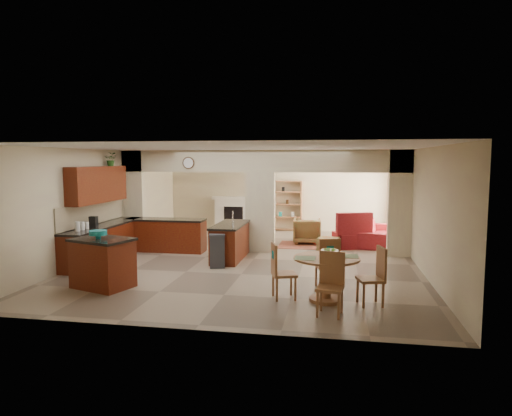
% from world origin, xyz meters
% --- Properties ---
extents(floor, '(10.00, 10.00, 0.00)m').
position_xyz_m(floor, '(0.00, 0.00, 0.00)').
color(floor, '#83715B').
rests_on(floor, ground).
extents(ceiling, '(10.00, 10.00, 0.00)m').
position_xyz_m(ceiling, '(0.00, 0.00, 2.80)').
color(ceiling, white).
rests_on(ceiling, wall_back).
extents(wall_back, '(8.00, 0.00, 8.00)m').
position_xyz_m(wall_back, '(0.00, 5.00, 1.40)').
color(wall_back, '#C0A98D').
rests_on(wall_back, floor).
extents(wall_front, '(8.00, 0.00, 8.00)m').
position_xyz_m(wall_front, '(0.00, -5.00, 1.40)').
color(wall_front, '#C0A98D').
rests_on(wall_front, floor).
extents(wall_left, '(0.00, 10.00, 10.00)m').
position_xyz_m(wall_left, '(-4.00, 0.00, 1.40)').
color(wall_left, '#C0A98D').
rests_on(wall_left, floor).
extents(wall_right, '(0.00, 10.00, 10.00)m').
position_xyz_m(wall_right, '(4.00, 0.00, 1.40)').
color(wall_right, '#C0A98D').
rests_on(wall_right, floor).
extents(partition_left_pier, '(0.60, 0.25, 2.80)m').
position_xyz_m(partition_left_pier, '(-3.70, 1.00, 1.40)').
color(partition_left_pier, '#C0A98D').
rests_on(partition_left_pier, floor).
extents(partition_center_pier, '(0.80, 0.25, 2.20)m').
position_xyz_m(partition_center_pier, '(0.00, 1.00, 1.10)').
color(partition_center_pier, '#C0A98D').
rests_on(partition_center_pier, floor).
extents(partition_right_pier, '(0.60, 0.25, 2.80)m').
position_xyz_m(partition_right_pier, '(3.70, 1.00, 1.40)').
color(partition_right_pier, '#C0A98D').
rests_on(partition_right_pier, floor).
extents(partition_header, '(8.00, 0.25, 0.60)m').
position_xyz_m(partition_header, '(0.00, 1.00, 2.50)').
color(partition_header, '#C0A98D').
rests_on(partition_header, partition_center_pier).
extents(kitchen_counter, '(2.52, 3.29, 1.48)m').
position_xyz_m(kitchen_counter, '(-3.26, -0.25, 0.46)').
color(kitchen_counter, '#440A07').
rests_on(kitchen_counter, floor).
extents(upper_cabinets, '(0.35, 2.40, 0.90)m').
position_xyz_m(upper_cabinets, '(-3.82, -0.80, 1.92)').
color(upper_cabinets, '#440A07').
rests_on(upper_cabinets, wall_left).
extents(peninsula, '(0.70, 1.85, 0.91)m').
position_xyz_m(peninsula, '(-0.60, -0.11, 0.46)').
color(peninsula, '#440A07').
rests_on(peninsula, floor).
extents(wall_clock, '(0.34, 0.03, 0.34)m').
position_xyz_m(wall_clock, '(-2.00, 0.85, 2.45)').
color(wall_clock, '#492F18').
rests_on(wall_clock, partition_header).
extents(rug, '(1.60, 1.30, 0.01)m').
position_xyz_m(rug, '(1.20, 2.10, 0.01)').
color(rug, brown).
rests_on(rug, floor).
extents(fireplace, '(1.60, 0.35, 1.20)m').
position_xyz_m(fireplace, '(-1.60, 4.83, 0.61)').
color(fireplace, silver).
rests_on(fireplace, floor).
extents(shelving_unit, '(1.00, 0.32, 1.80)m').
position_xyz_m(shelving_unit, '(0.35, 4.82, 0.90)').
color(shelving_unit, brown).
rests_on(shelving_unit, floor).
extents(window_a, '(0.02, 0.90, 1.90)m').
position_xyz_m(window_a, '(3.97, 2.30, 1.20)').
color(window_a, white).
rests_on(window_a, wall_right).
extents(window_b, '(0.02, 0.90, 1.90)m').
position_xyz_m(window_b, '(3.97, 4.00, 1.20)').
color(window_b, white).
rests_on(window_b, wall_right).
extents(glazed_door, '(0.02, 0.70, 2.10)m').
position_xyz_m(glazed_door, '(3.97, 3.15, 1.05)').
color(glazed_door, white).
rests_on(glazed_door, wall_right).
extents(drape_a_left, '(0.10, 0.28, 2.30)m').
position_xyz_m(drape_a_left, '(3.93, 1.70, 1.20)').
color(drape_a_left, '#391F16').
rests_on(drape_a_left, wall_right).
extents(drape_a_right, '(0.10, 0.28, 2.30)m').
position_xyz_m(drape_a_right, '(3.93, 2.90, 1.20)').
color(drape_a_right, '#391F16').
rests_on(drape_a_right, wall_right).
extents(drape_b_left, '(0.10, 0.28, 2.30)m').
position_xyz_m(drape_b_left, '(3.93, 3.40, 1.20)').
color(drape_b_left, '#391F16').
rests_on(drape_b_left, wall_right).
extents(drape_b_right, '(0.10, 0.28, 2.30)m').
position_xyz_m(drape_b_right, '(3.93, 4.60, 1.20)').
color(drape_b_right, '#391F16').
rests_on(drape_b_right, wall_right).
extents(ceiling_fan, '(1.00, 1.00, 0.10)m').
position_xyz_m(ceiling_fan, '(1.50, 3.00, 2.56)').
color(ceiling_fan, white).
rests_on(ceiling_fan, ceiling).
extents(kitchen_island, '(1.34, 1.13, 0.99)m').
position_xyz_m(kitchen_island, '(-2.50, -3.10, 0.50)').
color(kitchen_island, '#440A07').
rests_on(kitchen_island, floor).
extents(teal_bowl, '(0.34, 0.34, 0.16)m').
position_xyz_m(teal_bowl, '(-2.56, -3.13, 1.07)').
color(teal_bowl, teal).
rests_on(teal_bowl, kitchen_island).
extents(trash_can, '(0.41, 0.38, 0.74)m').
position_xyz_m(trash_can, '(-0.69, -1.07, 0.37)').
color(trash_can, '#2A2A2C').
rests_on(trash_can, floor).
extents(dining_table, '(1.18, 1.18, 0.80)m').
position_xyz_m(dining_table, '(1.90, -3.25, 0.53)').
color(dining_table, brown).
rests_on(dining_table, floor).
extents(fruit_bowl, '(0.31, 0.31, 0.17)m').
position_xyz_m(fruit_bowl, '(1.96, -3.30, 0.89)').
color(fruit_bowl, '#74C029').
rests_on(fruit_bowl, dining_table).
extents(sofa, '(2.46, 1.27, 0.68)m').
position_xyz_m(sofa, '(3.30, 2.76, 0.34)').
color(sofa, maroon).
rests_on(sofa, floor).
extents(chaise, '(1.27, 1.15, 0.42)m').
position_xyz_m(chaise, '(2.58, 2.09, 0.21)').
color(chaise, maroon).
rests_on(chaise, floor).
extents(armchair, '(0.86, 0.89, 0.76)m').
position_xyz_m(armchair, '(1.20, 2.45, 0.38)').
color(armchair, '#9C2D1C').
rests_on(armchair, floor).
extents(ottoman, '(0.63, 0.63, 0.37)m').
position_xyz_m(ottoman, '(1.86, 1.39, 0.19)').
color(ottoman, '#9C2D1C').
rests_on(ottoman, floor).
extents(plant, '(0.39, 0.36, 0.35)m').
position_xyz_m(plant, '(-3.82, -0.08, 2.55)').
color(plant, '#1D4C14').
rests_on(plant, upper_cabinets).
extents(chair_north, '(0.52, 0.52, 1.02)m').
position_xyz_m(chair_north, '(1.92, -2.48, 0.55)').
color(chair_north, brown).
rests_on(chair_north, floor).
extents(chair_east, '(0.51, 0.51, 1.02)m').
position_xyz_m(chair_east, '(2.75, -3.30, 0.55)').
color(chair_east, brown).
rests_on(chair_east, floor).
extents(chair_south, '(0.48, 0.48, 1.02)m').
position_xyz_m(chair_south, '(1.99, -3.92, 0.55)').
color(chair_south, brown).
rests_on(chair_south, floor).
extents(chair_west, '(0.53, 0.53, 1.02)m').
position_xyz_m(chair_west, '(1.06, -3.24, 0.55)').
color(chair_west, brown).
rests_on(chair_west, floor).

